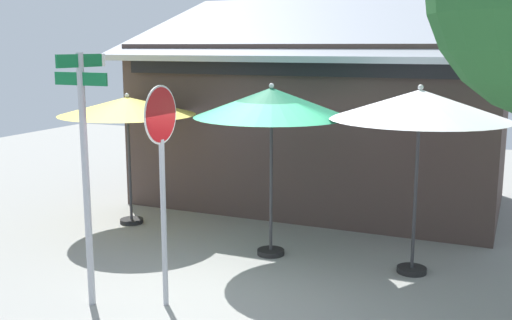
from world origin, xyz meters
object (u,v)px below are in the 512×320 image
at_px(stop_sign, 162,156).
at_px(street_sign_post, 85,157).
at_px(patio_umbrella_forest_green_center, 271,103).
at_px(patio_umbrella_ivory_right, 420,106).
at_px(patio_umbrella_mustard_left, 127,107).

bearing_deg(stop_sign, street_sign_post, -157.83).
bearing_deg(stop_sign, patio_umbrella_forest_green_center, 77.76).
relative_size(stop_sign, patio_umbrella_forest_green_center, 1.03).
bearing_deg(patio_umbrella_ivory_right, patio_umbrella_mustard_left, 174.79).
bearing_deg(stop_sign, patio_umbrella_ivory_right, 41.86).
height_order(patio_umbrella_forest_green_center, patio_umbrella_ivory_right, patio_umbrella_ivory_right).
distance_m(stop_sign, patio_umbrella_forest_green_center, 2.47).
bearing_deg(patio_umbrella_forest_green_center, patio_umbrella_mustard_left, 169.31).
distance_m(stop_sign, patio_umbrella_mustard_left, 3.95).
relative_size(stop_sign, patio_umbrella_mustard_left, 1.13).
height_order(street_sign_post, patio_umbrella_forest_green_center, street_sign_post).
relative_size(stop_sign, patio_umbrella_ivory_right, 1.02).
xyz_separation_m(stop_sign, patio_umbrella_mustard_left, (-2.61, 2.96, 0.25)).
bearing_deg(patio_umbrella_mustard_left, patio_umbrella_forest_green_center, -10.69).
distance_m(stop_sign, patio_umbrella_ivory_right, 3.73).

